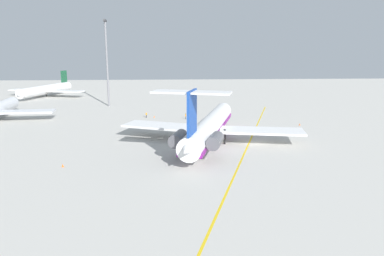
{
  "coord_description": "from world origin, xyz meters",
  "views": [
    {
      "loc": [
        -75.46,
        18.64,
        20.37
      ],
      "look_at": [
        2.1,
        13.97,
        3.16
      ],
      "focal_mm": 33.79,
      "sensor_mm": 36.0,
      "label": 1
    }
  ],
  "objects_px": {
    "light_mast": "(107,60)",
    "safety_cone_wingtip": "(300,124)",
    "airliner_far_right": "(45,90)",
    "main_jetliner": "(209,127)",
    "safety_cone_tail": "(154,117)",
    "ground_crew_near_tail": "(186,115)",
    "safety_cone_nose": "(63,166)",
    "ground_crew_near_nose": "(146,114)"
  },
  "relations": [
    {
      "from": "main_jetliner",
      "to": "safety_cone_tail",
      "type": "xyz_separation_m",
      "value": [
        30.87,
        13.24,
        -3.4
      ]
    },
    {
      "from": "ground_crew_near_tail",
      "to": "safety_cone_nose",
      "type": "distance_m",
      "value": 48.48
    },
    {
      "from": "ground_crew_near_nose",
      "to": "safety_cone_wingtip",
      "type": "xyz_separation_m",
      "value": [
        -13.69,
        -42.03,
        -0.77
      ]
    },
    {
      "from": "safety_cone_nose",
      "to": "light_mast",
      "type": "xyz_separation_m",
      "value": [
        68.68,
        3.09,
        15.98
      ]
    },
    {
      "from": "airliner_far_right",
      "to": "light_mast",
      "type": "bearing_deg",
      "value": 67.13
    },
    {
      "from": "main_jetliner",
      "to": "safety_cone_wingtip",
      "type": "distance_m",
      "value": 31.63
    },
    {
      "from": "main_jetliner",
      "to": "light_mast",
      "type": "bearing_deg",
      "value": 45.95
    },
    {
      "from": "airliner_far_right",
      "to": "light_mast",
      "type": "xyz_separation_m",
      "value": [
        -26.72,
        -31.36,
        13.23
      ]
    },
    {
      "from": "ground_crew_near_nose",
      "to": "safety_cone_nose",
      "type": "xyz_separation_m",
      "value": [
        -45.48,
        11.72,
        -0.77
      ]
    },
    {
      "from": "safety_cone_wingtip",
      "to": "light_mast",
      "type": "height_order",
      "value": "light_mast"
    },
    {
      "from": "ground_crew_near_nose",
      "to": "ground_crew_near_tail",
      "type": "height_order",
      "value": "ground_crew_near_tail"
    },
    {
      "from": "main_jetliner",
      "to": "airliner_far_right",
      "type": "relative_size",
      "value": 1.34
    },
    {
      "from": "ground_crew_near_nose",
      "to": "safety_cone_wingtip",
      "type": "height_order",
      "value": "ground_crew_near_nose"
    },
    {
      "from": "ground_crew_near_nose",
      "to": "light_mast",
      "type": "bearing_deg",
      "value": 178.37
    },
    {
      "from": "main_jetliner",
      "to": "safety_cone_wingtip",
      "type": "relative_size",
      "value": 82.37
    },
    {
      "from": "safety_cone_wingtip",
      "to": "main_jetliner",
      "type": "bearing_deg",
      "value": 122.76
    },
    {
      "from": "safety_cone_nose",
      "to": "ground_crew_near_tail",
      "type": "bearing_deg",
      "value": -28.88
    },
    {
      "from": "main_jetliner",
      "to": "safety_cone_nose",
      "type": "relative_size",
      "value": 82.37
    },
    {
      "from": "safety_cone_wingtip",
      "to": "safety_cone_tail",
      "type": "height_order",
      "value": "same"
    },
    {
      "from": "airliner_far_right",
      "to": "safety_cone_tail",
      "type": "xyz_separation_m",
      "value": [
        -49.76,
        -48.52,
        -2.76
      ]
    },
    {
      "from": "ground_crew_near_tail",
      "to": "safety_cone_tail",
      "type": "distance_m",
      "value": 9.91
    },
    {
      "from": "safety_cone_wingtip",
      "to": "ground_crew_near_nose",
      "type": "bearing_deg",
      "value": 71.96
    },
    {
      "from": "airliner_far_right",
      "to": "main_jetliner",
      "type": "bearing_deg",
      "value": 55.01
    },
    {
      "from": "airliner_far_right",
      "to": "ground_crew_near_tail",
      "type": "height_order",
      "value": "airliner_far_right"
    },
    {
      "from": "ground_crew_near_nose",
      "to": "safety_cone_tail",
      "type": "xyz_separation_m",
      "value": [
        0.17,
        -2.35,
        -0.77
      ]
    },
    {
      "from": "ground_crew_near_tail",
      "to": "safety_cone_tail",
      "type": "xyz_separation_m",
      "value": [
        3.2,
        9.35,
        -0.82
      ]
    },
    {
      "from": "ground_crew_near_tail",
      "to": "safety_cone_nose",
      "type": "height_order",
      "value": "ground_crew_near_tail"
    },
    {
      "from": "safety_cone_nose",
      "to": "airliner_far_right",
      "type": "bearing_deg",
      "value": 19.86
    },
    {
      "from": "ground_crew_near_nose",
      "to": "safety_cone_nose",
      "type": "distance_m",
      "value": 46.97
    },
    {
      "from": "airliner_far_right",
      "to": "safety_cone_tail",
      "type": "bearing_deg",
      "value": 61.84
    },
    {
      "from": "safety_cone_tail",
      "to": "ground_crew_near_nose",
      "type": "bearing_deg",
      "value": 94.04
    },
    {
      "from": "safety_cone_wingtip",
      "to": "safety_cone_tail",
      "type": "relative_size",
      "value": 1.0
    },
    {
      "from": "airliner_far_right",
      "to": "ground_crew_near_tail",
      "type": "bearing_deg",
      "value": 65.09
    },
    {
      "from": "ground_crew_near_nose",
      "to": "ground_crew_near_tail",
      "type": "xyz_separation_m",
      "value": [
        -3.04,
        -11.69,
        0.05
      ]
    },
    {
      "from": "safety_cone_wingtip",
      "to": "light_mast",
      "type": "relative_size",
      "value": 0.02
    },
    {
      "from": "main_jetliner",
      "to": "safety_cone_tail",
      "type": "distance_m",
      "value": 33.76
    },
    {
      "from": "main_jetliner",
      "to": "light_mast",
      "type": "xyz_separation_m",
      "value": [
        53.91,
        30.4,
        12.59
      ]
    },
    {
      "from": "light_mast",
      "to": "safety_cone_wingtip",
      "type": "bearing_deg",
      "value": -122.99
    },
    {
      "from": "main_jetliner",
      "to": "safety_cone_tail",
      "type": "bearing_deg",
      "value": 39.75
    },
    {
      "from": "ground_crew_near_nose",
      "to": "light_mast",
      "type": "xyz_separation_m",
      "value": [
        23.2,
        14.81,
        15.21
      ]
    },
    {
      "from": "safety_cone_nose",
      "to": "safety_cone_tail",
      "type": "relative_size",
      "value": 1.0
    },
    {
      "from": "safety_cone_nose",
      "to": "safety_cone_wingtip",
      "type": "xyz_separation_m",
      "value": [
        31.79,
        -53.75,
        0.0
      ]
    }
  ]
}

